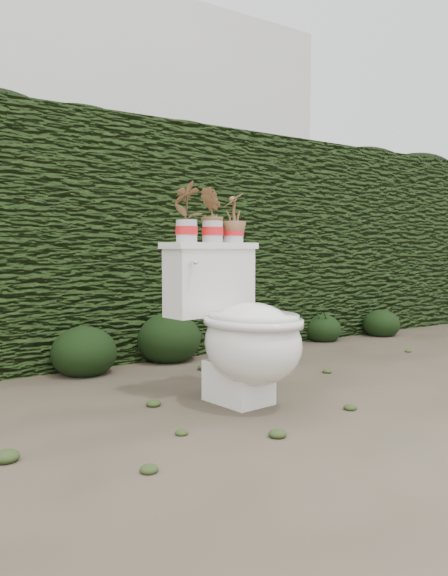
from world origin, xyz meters
TOP-DOWN VIEW (x-y plane):
  - ground at (0.00, 0.00)m, footprint 60.00×60.00m
  - hedge at (0.00, 1.60)m, footprint 8.00×1.00m
  - house_wall at (0.60, 6.00)m, footprint 8.00×3.50m
  - toilet at (0.12, -0.04)m, footprint 0.52×0.72m
  - potted_plant_left at (-0.04, 0.18)m, footprint 0.17×0.14m
  - potted_plant_center at (0.12, 0.20)m, footprint 0.16×0.18m
  - potted_plant_right at (0.26, 0.21)m, footprint 0.18×0.18m
  - liriope_clump_3 at (-0.27, 1.01)m, footprint 0.39×0.39m
  - liriope_clump_4 at (0.34, 1.07)m, footprint 0.44×0.44m
  - liriope_clump_5 at (0.96, 1.07)m, footprint 0.39×0.39m
  - liriope_clump_6 at (1.77, 1.08)m, footprint 0.30×0.30m
  - liriope_clump_7 at (2.38, 0.98)m, footprint 0.32×0.32m

SIDE VIEW (x-z plane):
  - ground at x=0.00m, z-range 0.00..0.00m
  - liriope_clump_6 at x=1.77m, z-range 0.00..0.24m
  - liriope_clump_7 at x=2.38m, z-range 0.00..0.25m
  - liriope_clump_3 at x=-0.27m, z-range 0.00..0.31m
  - liriope_clump_5 at x=0.96m, z-range 0.00..0.31m
  - liriope_clump_4 at x=0.34m, z-range 0.00..0.35m
  - toilet at x=0.12m, z-range -0.03..0.74m
  - hedge at x=0.00m, z-range 0.00..1.60m
  - potted_plant_right at x=0.26m, z-range 0.78..1.02m
  - potted_plant_center at x=0.12m, z-range 0.78..1.04m
  - potted_plant_left at x=-0.04m, z-range 0.78..1.06m
  - house_wall at x=0.60m, z-range 0.00..4.00m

